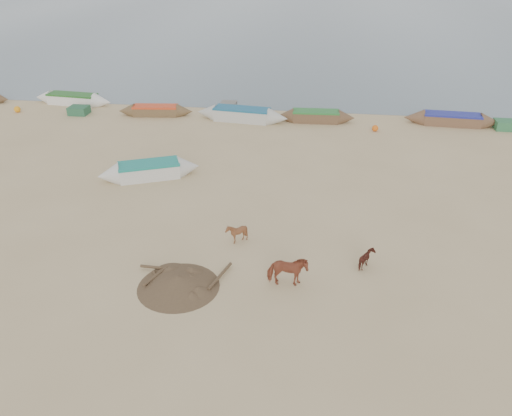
# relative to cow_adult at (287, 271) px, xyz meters

# --- Properties ---
(ground) EXTENTS (140.00, 140.00, 0.00)m
(ground) POSITION_rel_cow_adult_xyz_m (-1.78, 0.27, -0.66)
(ground) COLOR tan
(ground) RESTS_ON ground
(sea) EXTENTS (160.00, 160.00, 0.00)m
(sea) POSITION_rel_cow_adult_xyz_m (-1.78, 82.27, -0.65)
(sea) COLOR slate
(sea) RESTS_ON ground
(cow_adult) EXTENTS (1.61, 0.85, 1.31)m
(cow_adult) POSITION_rel_cow_adult_xyz_m (0.00, 0.00, 0.00)
(cow_adult) COLOR brown
(cow_adult) RESTS_ON ground
(calf_front) EXTENTS (0.91, 0.82, 0.96)m
(calf_front) POSITION_rel_cow_adult_xyz_m (-2.45, 2.83, -0.18)
(calf_front) COLOR brown
(calf_front) RESTS_ON ground
(calf_right) EXTENTS (0.72, 0.82, 0.79)m
(calf_right) POSITION_rel_cow_adult_xyz_m (3.12, 1.59, -0.26)
(calf_right) COLOR #55241B
(calf_right) RESTS_ON ground
(near_canoe) EXTENTS (5.71, 3.48, 0.90)m
(near_canoe) POSITION_rel_cow_adult_xyz_m (-8.44, 8.91, -0.21)
(near_canoe) COLOR silver
(near_canoe) RESTS_ON ground
(debris_pile) EXTENTS (4.03, 4.03, 0.51)m
(debris_pile) POSITION_rel_cow_adult_xyz_m (-4.15, -0.66, -0.40)
(debris_pile) COLOR brown
(debris_pile) RESTS_ON ground
(waterline_canoes) EXTENTS (60.05, 4.45, 0.97)m
(waterline_canoes) POSITION_rel_cow_adult_xyz_m (-3.52, 20.51, -0.23)
(waterline_canoes) COLOR brown
(waterline_canoes) RESTS_ON ground
(beach_clutter) EXTENTS (45.23, 4.55, 0.64)m
(beach_clutter) POSITION_rel_cow_adult_xyz_m (3.00, 20.27, -0.36)
(beach_clutter) COLOR #295B3C
(beach_clutter) RESTS_ON ground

